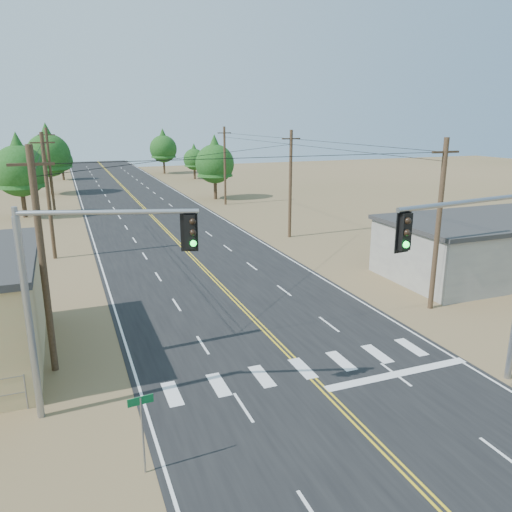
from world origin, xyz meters
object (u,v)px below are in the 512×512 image
building_right (490,247)px  street_sign (142,422)px  signal_mast_left (76,280)px  signal_mast_right (491,260)px

building_right → street_sign: (-26.80, -12.35, -0.16)m
building_right → signal_mast_left: signal_mast_left is taller
signal_mast_right → street_sign: bearing=171.8°
building_right → signal_mast_right: signal_mast_right is taller
building_right → street_sign: bearing=-155.3°
building_right → street_sign: size_ratio=5.48×
building_right → signal_mast_left: (-28.28, -8.32, 3.45)m
street_sign → signal_mast_right: bearing=-6.1°
building_right → signal_mast_left: 29.68m
signal_mast_left → street_sign: (1.48, -4.03, -3.62)m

